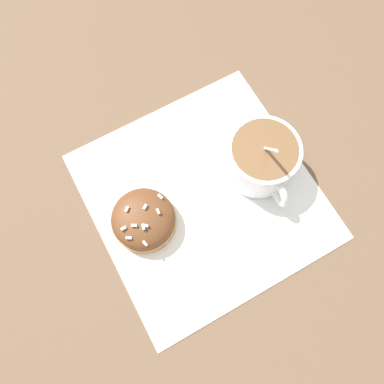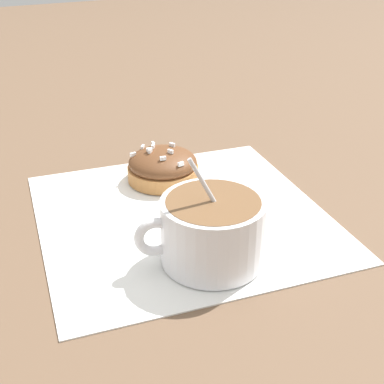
{
  "view_description": "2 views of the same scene",
  "coord_description": "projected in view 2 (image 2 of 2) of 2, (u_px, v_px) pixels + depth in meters",
  "views": [
    {
      "loc": [
        0.1,
        0.11,
        0.49
      ],
      "look_at": [
        0.02,
        -0.0,
        0.03
      ],
      "focal_mm": 35.0,
      "sensor_mm": 36.0,
      "label": 1
    },
    {
      "loc": [
        -0.45,
        0.2,
        0.29
      ],
      "look_at": [
        -0.01,
        -0.01,
        0.03
      ],
      "focal_mm": 50.0,
      "sensor_mm": 36.0,
      "label": 2
    }
  ],
  "objects": [
    {
      "name": "paper_napkin",
      "position": [
        182.0,
        215.0,
        0.57
      ],
      "size": [
        0.32,
        0.33,
        0.0
      ],
      "color": "white",
      "rests_on": "ground_plane"
    },
    {
      "name": "frosted_pastry",
      "position": [
        163.0,
        166.0,
        0.64
      ],
      "size": [
        0.08,
        0.08,
        0.04
      ],
      "color": "#B2753D",
      "rests_on": "paper_napkin"
    },
    {
      "name": "coffee_cup",
      "position": [
        211.0,
        228.0,
        0.48
      ],
      "size": [
        0.1,
        0.12,
        0.1
      ],
      "color": "white",
      "rests_on": "paper_napkin"
    },
    {
      "name": "ground_plane",
      "position": [
        182.0,
        216.0,
        0.57
      ],
      "size": [
        3.0,
        3.0,
        0.0
      ],
      "primitive_type": "plane",
      "color": "brown"
    }
  ]
}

